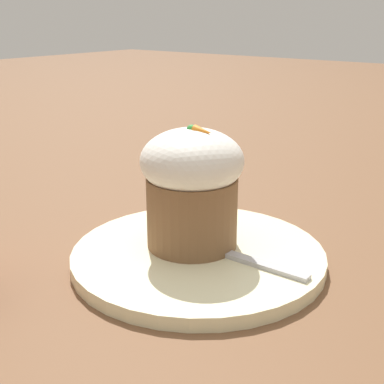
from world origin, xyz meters
name	(u,v)px	position (x,y,z in m)	size (l,w,h in m)	color
ground_plane	(198,262)	(0.00, 0.00, 0.00)	(4.00, 4.00, 0.00)	brown
dessert_plate	(198,256)	(0.00, 0.00, 0.01)	(0.22, 0.22, 0.01)	beige
carrot_cake	(192,185)	(-0.01, 0.01, 0.07)	(0.09, 0.09, 0.11)	brown
spoon	(221,251)	(0.02, 0.01, 0.02)	(0.12, 0.03, 0.01)	#B7B7BC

